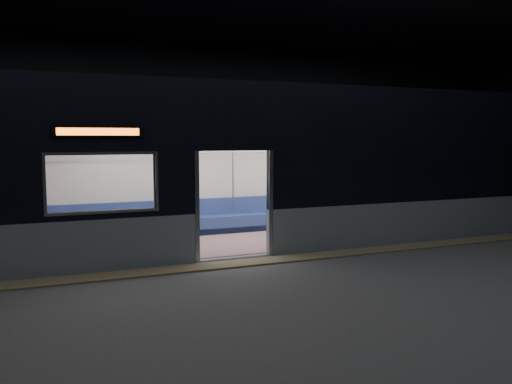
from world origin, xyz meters
TOP-DOWN VIEW (x-y plane):
  - station_floor at (0.00, 0.00)m, footprint 24.00×14.00m
  - station_envelope at (0.00, 0.00)m, footprint 24.00×14.00m
  - tactile_strip at (0.00, 0.55)m, footprint 22.80×0.50m
  - metro_car at (-0.00, 2.54)m, footprint 18.00×3.04m
  - passenger at (4.62, 3.55)m, footprint 0.45×0.73m
  - handbag at (4.62, 3.31)m, footprint 0.33×0.31m
  - transit_map at (3.60, 3.85)m, footprint 1.06×0.03m

SIDE VIEW (x-z plane):
  - station_floor at x=0.00m, z-range -0.01..0.00m
  - tactile_strip at x=0.00m, z-range 0.00..0.03m
  - handbag at x=4.62m, z-range 0.61..0.74m
  - passenger at x=4.62m, z-range 0.11..1.51m
  - transit_map at x=3.60m, z-range 1.15..1.84m
  - metro_car at x=0.00m, z-range 0.17..3.52m
  - station_envelope at x=0.00m, z-range 1.16..6.16m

